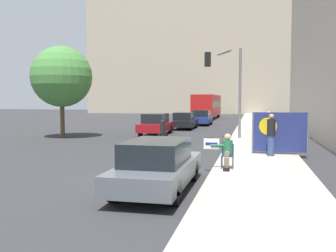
{
  "coord_description": "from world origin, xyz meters",
  "views": [
    {
      "loc": [
        2.77,
        -10.71,
        2.44
      ],
      "look_at": [
        -0.95,
        5.8,
        1.27
      ],
      "focal_mm": 40.0,
      "sensor_mm": 36.0,
      "label": 1
    }
  ],
  "objects_px": {
    "car_on_road_nearest": "(156,124)",
    "pedestrian_behind": "(268,129)",
    "city_bus_on_road": "(207,105)",
    "protest_banner": "(279,132)",
    "street_tree_near_curb": "(62,77)",
    "jogger_on_sidewalk": "(271,134)",
    "traffic_light_pole": "(228,78)",
    "seated_protester": "(227,150)",
    "car_on_road_distant": "(202,118)",
    "parked_car_curbside": "(158,165)",
    "motorcycle_on_road": "(163,134)",
    "car_on_road_midblock": "(184,121)"
  },
  "relations": [
    {
      "from": "car_on_road_nearest",
      "to": "pedestrian_behind",
      "type": "bearing_deg",
      "value": -42.4
    },
    {
      "from": "city_bus_on_road",
      "to": "car_on_road_nearest",
      "type": "bearing_deg",
      "value": -92.02
    },
    {
      "from": "protest_banner",
      "to": "street_tree_near_curb",
      "type": "xyz_separation_m",
      "value": [
        -13.2,
        5.84,
        2.86
      ]
    },
    {
      "from": "car_on_road_nearest",
      "to": "street_tree_near_curb",
      "type": "xyz_separation_m",
      "value": [
        -5.42,
        -3.28,
        3.21
      ]
    },
    {
      "from": "jogger_on_sidewalk",
      "to": "city_bus_on_road",
      "type": "xyz_separation_m",
      "value": [
        -6.57,
        33.42,
        0.76
      ]
    },
    {
      "from": "traffic_light_pole",
      "to": "city_bus_on_road",
      "type": "distance_m",
      "value": 26.95
    },
    {
      "from": "street_tree_near_curb",
      "to": "traffic_light_pole",
      "type": "bearing_deg",
      "value": 2.81
    },
    {
      "from": "seated_protester",
      "to": "jogger_on_sidewalk",
      "type": "xyz_separation_m",
      "value": [
        1.59,
        3.32,
        0.26
      ]
    },
    {
      "from": "car_on_road_distant",
      "to": "city_bus_on_road",
      "type": "bearing_deg",
      "value": 94.44
    },
    {
      "from": "pedestrian_behind",
      "to": "street_tree_near_curb",
      "type": "xyz_separation_m",
      "value": [
        -12.84,
        3.5,
        2.9
      ]
    },
    {
      "from": "jogger_on_sidewalk",
      "to": "traffic_light_pole",
      "type": "relative_size",
      "value": 0.32
    },
    {
      "from": "pedestrian_behind",
      "to": "street_tree_near_curb",
      "type": "height_order",
      "value": "street_tree_near_curb"
    },
    {
      "from": "seated_protester",
      "to": "car_on_road_nearest",
      "type": "distance_m",
      "value": 14.22
    },
    {
      "from": "jogger_on_sidewalk",
      "to": "car_on_road_distant",
      "type": "distance_m",
      "value": 21.27
    },
    {
      "from": "pedestrian_behind",
      "to": "parked_car_curbside",
      "type": "height_order",
      "value": "pedestrian_behind"
    },
    {
      "from": "car_on_road_distant",
      "to": "parked_car_curbside",
      "type": "bearing_deg",
      "value": -84.98
    },
    {
      "from": "jogger_on_sidewalk",
      "to": "parked_car_curbside",
      "type": "bearing_deg",
      "value": 78.63
    },
    {
      "from": "parked_car_curbside",
      "to": "car_on_road_nearest",
      "type": "bearing_deg",
      "value": 104.8
    },
    {
      "from": "traffic_light_pole",
      "to": "car_on_road_nearest",
      "type": "xyz_separation_m",
      "value": [
        -5.18,
        2.76,
        -3.01
      ]
    },
    {
      "from": "jogger_on_sidewalk",
      "to": "car_on_road_nearest",
      "type": "bearing_deg",
      "value": -36.29
    },
    {
      "from": "pedestrian_behind",
      "to": "motorcycle_on_road",
      "type": "xyz_separation_m",
      "value": [
        -5.66,
        1.58,
        -0.48
      ]
    },
    {
      "from": "traffic_light_pole",
      "to": "parked_car_curbside",
      "type": "xyz_separation_m",
      "value": [
        -1.0,
        -13.08,
        -3.06
      ]
    },
    {
      "from": "seated_protester",
      "to": "car_on_road_distant",
      "type": "xyz_separation_m",
      "value": [
        -3.98,
        23.85,
        -0.04
      ]
    },
    {
      "from": "motorcycle_on_road",
      "to": "traffic_light_pole",
      "type": "bearing_deg",
      "value": 35.43
    },
    {
      "from": "car_on_road_distant",
      "to": "motorcycle_on_road",
      "type": "xyz_separation_m",
      "value": [
        -0.08,
        -16.06,
        -0.17
      ]
    },
    {
      "from": "jogger_on_sidewalk",
      "to": "car_on_road_nearest",
      "type": "xyz_separation_m",
      "value": [
        -7.41,
        9.65,
        -0.29
      ]
    },
    {
      "from": "pedestrian_behind",
      "to": "city_bus_on_road",
      "type": "relative_size",
      "value": 0.15
    },
    {
      "from": "jogger_on_sidewalk",
      "to": "motorcycle_on_road",
      "type": "relative_size",
      "value": 0.82
    },
    {
      "from": "car_on_road_midblock",
      "to": "jogger_on_sidewalk",
      "type": "bearing_deg",
      "value": -67.28
    },
    {
      "from": "pedestrian_behind",
      "to": "motorcycle_on_road",
      "type": "relative_size",
      "value": 0.82
    },
    {
      "from": "city_bus_on_road",
      "to": "motorcycle_on_road",
      "type": "relative_size",
      "value": 5.68
    },
    {
      "from": "pedestrian_behind",
      "to": "city_bus_on_road",
      "type": "distance_m",
      "value": 31.25
    },
    {
      "from": "pedestrian_behind",
      "to": "city_bus_on_road",
      "type": "xyz_separation_m",
      "value": [
        -6.58,
        30.54,
        0.75
      ]
    },
    {
      "from": "traffic_light_pole",
      "to": "car_on_road_midblock",
      "type": "height_order",
      "value": "traffic_light_pole"
    },
    {
      "from": "street_tree_near_curb",
      "to": "car_on_road_distant",
      "type": "bearing_deg",
      "value": 62.83
    },
    {
      "from": "jogger_on_sidewalk",
      "to": "traffic_light_pole",
      "type": "xyz_separation_m",
      "value": [
        -2.23,
        6.9,
        2.72
      ]
    },
    {
      "from": "parked_car_curbside",
      "to": "street_tree_near_curb",
      "type": "relative_size",
      "value": 0.76
    },
    {
      "from": "car_on_road_midblock",
      "to": "motorcycle_on_road",
      "type": "height_order",
      "value": "car_on_road_midblock"
    },
    {
      "from": "traffic_light_pole",
      "to": "car_on_road_nearest",
      "type": "relative_size",
      "value": 1.29
    },
    {
      "from": "parked_car_curbside",
      "to": "car_on_road_distant",
      "type": "xyz_separation_m",
      "value": [
        -2.34,
        26.71,
        0.04
      ]
    },
    {
      "from": "jogger_on_sidewalk",
      "to": "parked_car_curbside",
      "type": "height_order",
      "value": "jogger_on_sidewalk"
    },
    {
      "from": "street_tree_near_curb",
      "to": "pedestrian_behind",
      "type": "bearing_deg",
      "value": -15.23
    },
    {
      "from": "jogger_on_sidewalk",
      "to": "protest_banner",
      "type": "relative_size",
      "value": 0.75
    },
    {
      "from": "protest_banner",
      "to": "parked_car_curbside",
      "type": "bearing_deg",
      "value": -118.12
    },
    {
      "from": "parked_car_curbside",
      "to": "car_on_road_midblock",
      "type": "relative_size",
      "value": 1.06
    },
    {
      "from": "traffic_light_pole",
      "to": "street_tree_near_curb",
      "type": "relative_size",
      "value": 0.91
    },
    {
      "from": "seated_protester",
      "to": "protest_banner",
      "type": "height_order",
      "value": "protest_banner"
    },
    {
      "from": "pedestrian_behind",
      "to": "car_on_road_midblock",
      "type": "height_order",
      "value": "pedestrian_behind"
    },
    {
      "from": "pedestrian_behind",
      "to": "traffic_light_pole",
      "type": "height_order",
      "value": "traffic_light_pole"
    },
    {
      "from": "motorcycle_on_road",
      "to": "car_on_road_distant",
      "type": "bearing_deg",
      "value": 89.7
    }
  ]
}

